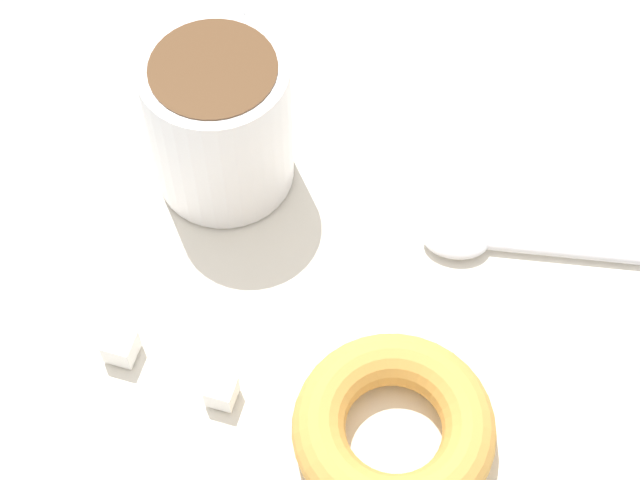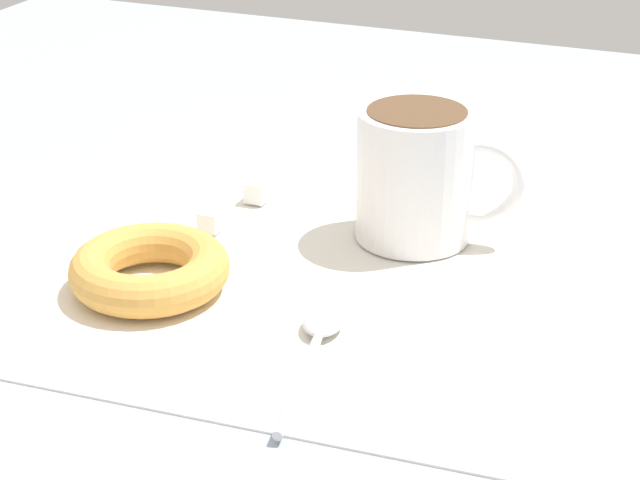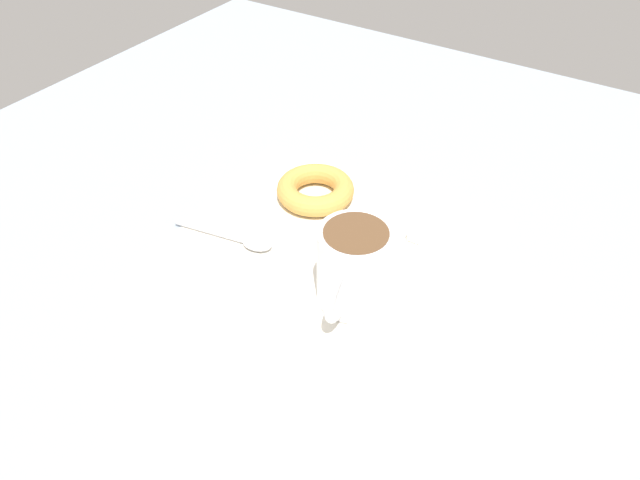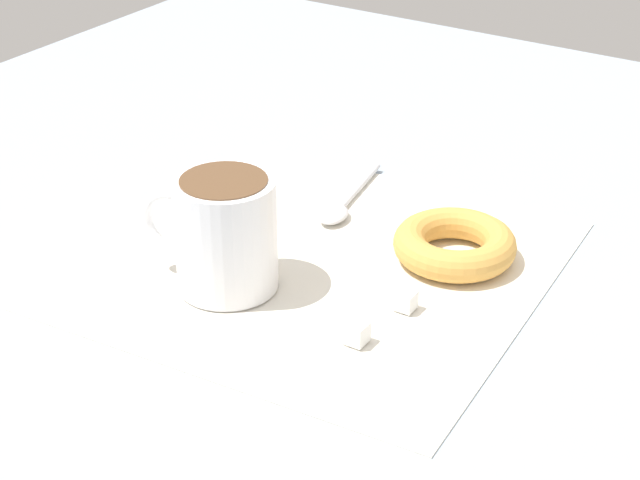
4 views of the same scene
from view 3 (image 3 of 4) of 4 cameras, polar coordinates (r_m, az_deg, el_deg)
ground_plane at (r=74.63cm, az=-0.04°, el=-0.76°), size 120.00×120.00×2.00cm
napkin at (r=72.10cm, az=0.00°, el=-1.30°), size 36.77×36.77×0.30cm
coffee_cup at (r=63.59cm, az=3.11°, el=-2.43°), size 7.76×11.18×9.00cm
donut at (r=79.63cm, az=-0.42°, el=4.65°), size 9.90×9.90×2.61cm
spoon at (r=73.67cm, az=-6.99°, el=-0.03°), size 12.99×3.67×0.90cm
sugar_cube at (r=74.32cm, az=8.75°, el=0.55°), size 1.52×1.52×1.52cm
sugar_cube_extra at (r=76.76cm, az=5.19°, el=2.33°), size 1.41×1.41×1.41cm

